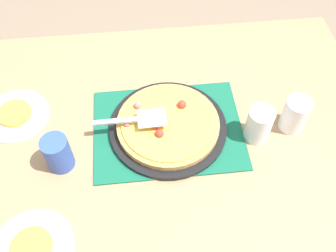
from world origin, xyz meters
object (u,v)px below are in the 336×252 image
Objects in this scene: served_slice_right at (31,247)px; cup_corner at (58,153)px; cup_far at (295,115)px; pizza at (168,123)px; pizza_pan at (168,127)px; served_slice_left at (14,113)px; plate_near_left at (16,116)px; pizza_server at (137,120)px; cup_near at (259,125)px; plate_far_right at (33,249)px.

cup_corner is at bearing -103.60° from served_slice_right.
pizza is at bearing -3.95° from cup_far.
served_slice_left reaches higher than pizza_pan.
plate_near_left is 0.47m from served_slice_right.
cup_corner is (-0.16, 0.20, 0.04)m from served_slice_left.
cup_corner reaches higher than served_slice_right.
cup_corner is 0.26m from pizza_server.
cup_far is at bearing -158.04° from served_slice_right.
served_slice_right is 0.92× the size of cup_near.
pizza is 0.40m from cup_far.
pizza_pan is 0.35m from cup_corner.
plate_far_right is at bearing 49.18° from pizza_server.
pizza reaches higher than pizza_pan.
cup_far is (-0.80, -0.32, 0.06)m from plate_far_right.
plate_far_right is (0.40, 0.35, -0.01)m from pizza_pan.
cup_far is at bearing 176.05° from pizza.
plate_near_left is 1.83× the size of cup_far.
plate_near_left is 0.80m from cup_near.
served_slice_left is at bearing -12.07° from pizza_pan.
cup_far and cup_corner have the same top height.
pizza_pan is 0.53m from served_slice_right.
cup_corner is (-0.06, -0.26, 0.04)m from served_slice_right.
cup_near and cup_far have the same top height.
pizza_pan is 1.65× the size of pizza_server.
served_slice_right is at bearing 49.18° from pizza_server.
plate_near_left is at bearing -12.04° from pizza.
pizza_pan reaches higher than plate_far_right.
pizza reaches higher than plate_far_right.
plate_far_right is 2.00× the size of served_slice_left.
cup_corner is (-0.16, 0.20, 0.06)m from plate_near_left.
plate_near_left is 1.00× the size of plate_far_right.
served_slice_right is 0.46m from pizza_server.
plate_near_left is at bearing 0.00° from served_slice_left.
pizza is 0.10m from pizza_server.
served_slice_right is (-0.10, 0.46, 0.00)m from served_slice_left.
pizza_pan is 3.45× the size of served_slice_left.
served_slice_right is at bearing 102.57° from plate_near_left.
pizza_pan is 0.51m from plate_near_left.
plate_near_left is at bearing -77.43° from plate_far_right.
plate_far_right is 1.83× the size of cup_corner.
served_slice_right reaches higher than pizza_pan.
cup_near reaches higher than served_slice_left.
cup_corner is 0.52× the size of pizza_server.
pizza_server reaches higher than pizza.
served_slice_right reaches higher than plate_near_left.
cup_near is 0.13m from cup_far.
pizza_server is (-0.40, 0.11, 0.07)m from plate_near_left.
pizza_pan is 3.17× the size of cup_corner.
pizza is (0.00, -0.00, 0.02)m from pizza_pan.
cup_near is at bearing 168.37° from plate_near_left.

